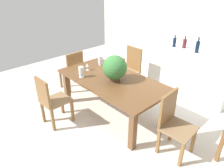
{
  "coord_description": "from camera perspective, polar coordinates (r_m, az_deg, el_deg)",
  "views": [
    {
      "loc": [
        2.53,
        -2.35,
        2.44
      ],
      "look_at": [
        -0.09,
        0.05,
        0.57
      ],
      "focal_mm": 33.7,
      "sensor_mm": 36.0,
      "label": 1
    }
  ],
  "objects": [
    {
      "name": "chair_head_end",
      "position": [
        4.89,
        -10.52,
        4.11
      ],
      "size": [
        0.45,
        0.47,
        0.92
      ],
      "rotation": [
        0.0,
        0.0,
        -1.55
      ],
      "color": "brown",
      "rests_on": "ground"
    },
    {
      "name": "crystal_vase_center_near",
      "position": [
        3.9,
        -8.35,
        3.43
      ],
      "size": [
        0.1,
        0.1,
        0.21
      ],
      "color": "silver",
      "rests_on": "dining_table"
    },
    {
      "name": "ground_plane",
      "position": [
        4.23,
        0.29,
        -7.48
      ],
      "size": [
        7.04,
        7.04,
        0.0
      ],
      "primitive_type": "plane",
      "color": "silver"
    },
    {
      "name": "crystal_vase_left",
      "position": [
        4.41,
        -3.16,
        6.57
      ],
      "size": [
        0.1,
        0.1,
        0.2
      ],
      "color": "silver",
      "rests_on": "dining_table"
    },
    {
      "name": "back_wall",
      "position": [
        5.67,
        20.65,
        14.47
      ],
      "size": [
        6.4,
        0.1,
        2.6
      ],
      "primitive_type": "cube",
      "color": "beige",
      "rests_on": "ground"
    },
    {
      "name": "dining_table",
      "position": [
        3.88,
        0.02,
        0.01
      ],
      "size": [
        2.06,
        1.07,
        0.74
      ],
      "color": "brown",
      "rests_on": "ground"
    },
    {
      "name": "chair_far_left",
      "position": [
        4.87,
        5.19,
        4.78
      ],
      "size": [
        0.48,
        0.41,
        0.99
      ],
      "rotation": [
        0.0,
        0.0,
        -0.01
      ],
      "color": "brown",
      "rests_on": "ground"
    },
    {
      "name": "wine_bottle_clear",
      "position": [
        4.7,
        22.16,
        9.34
      ],
      "size": [
        0.08,
        0.08,
        0.33
      ],
      "color": "#0F1E38",
      "rests_on": "kitchen_counter"
    },
    {
      "name": "chair_foot_end",
      "position": [
        3.23,
        16.14,
        -9.55
      ],
      "size": [
        0.48,
        0.49,
        0.97
      ],
      "rotation": [
        0.0,
        0.0,
        1.64
      ],
      "color": "brown",
      "rests_on": "ground"
    },
    {
      "name": "kitchen_counter",
      "position": [
        4.95,
        19.98,
        2.86
      ],
      "size": [
        1.81,
        0.51,
        0.99
      ],
      "primitive_type": "cube",
      "color": "white",
      "rests_on": "ground"
    },
    {
      "name": "flower_centerpiece",
      "position": [
        3.67,
        0.76,
        4.39
      ],
      "size": [
        0.43,
        0.44,
        0.47
      ],
      "color": "#4C3828",
      "rests_on": "dining_table"
    },
    {
      "name": "chair_near_left",
      "position": [
        3.78,
        -16.35,
        -4.02
      ],
      "size": [
        0.44,
        0.49,
        0.94
      ],
      "rotation": [
        0.0,
        0.0,
        3.18
      ],
      "color": "brown",
      "rests_on": "ground"
    },
    {
      "name": "wine_bottle_dark",
      "position": [
        4.95,
        16.58,
        10.83
      ],
      "size": [
        0.07,
        0.07,
        0.26
      ],
      "color": "#0F1E38",
      "rests_on": "kitchen_counter"
    },
    {
      "name": "wine_glass",
      "position": [
        4.17,
        -6.72,
        5.06
      ],
      "size": [
        0.06,
        0.06,
        0.15
      ],
      "color": "silver",
      "rests_on": "dining_table"
    },
    {
      "name": "wine_bottle_green",
      "position": [
        4.93,
        19.1,
        10.36
      ],
      "size": [
        0.08,
        0.08,
        0.27
      ],
      "color": "#511E28",
      "rests_on": "kitchen_counter"
    }
  ]
}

